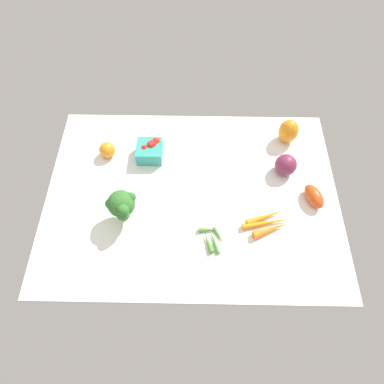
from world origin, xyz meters
TOP-DOWN VIEW (x-y plane):
  - tablecloth at (0.00, 0.00)cm, footprint 104.00×76.00cm
  - okra_pile at (-6.66, 16.72)cm, footprint 9.16×9.55cm
  - roma_tomato at (-42.56, 1.37)cm, footprint 8.15×10.86cm
  - red_onion_center at (-33.91, -10.91)cm, footprint 7.93×7.93cm
  - broccoli_head at (22.79, 9.29)cm, footprint 10.17×10.20cm
  - berry_basket at (16.10, -17.27)cm, footprint 9.41×9.41cm
  - heirloom_tomato_orange at (32.30, -17.38)cm, footprint 6.03×6.03cm
  - bell_pepper_orange at (-36.56, -26.01)cm, footprint 10.16×10.16cm
  - carrot_bunch at (-25.93, 11.38)cm, footprint 17.89×12.17cm

SIDE VIEW (x-z plane):
  - tablecloth at x=0.00cm, z-range 0.00..2.00cm
  - okra_pile at x=-6.66cm, z-range 1.89..3.79cm
  - carrot_bunch at x=-25.93cm, z-range 1.85..4.66cm
  - roma_tomato at x=-42.56cm, z-range 2.00..7.09cm
  - heirloom_tomato_orange at x=32.30cm, z-range 2.00..8.03cm
  - berry_basket at x=16.10cm, z-range 1.81..8.93cm
  - red_onion_center at x=-33.91cm, z-range 2.00..9.93cm
  - bell_pepper_orange at x=-36.56cm, z-range 2.00..12.11cm
  - broccoli_head at x=22.79cm, z-range 3.92..17.24cm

